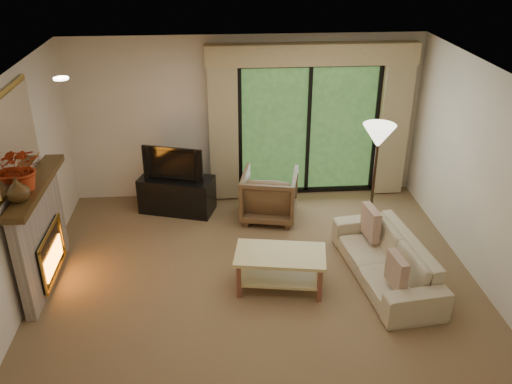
{
  "coord_description": "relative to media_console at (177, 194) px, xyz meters",
  "views": [
    {
      "loc": [
        -0.45,
        -5.63,
        4.07
      ],
      "look_at": [
        0.0,
        0.3,
        1.1
      ],
      "focal_mm": 38.0,
      "sensor_mm": 36.0,
      "label": 1
    }
  ],
  "objects": [
    {
      "name": "wall_back",
      "position": [
        1.1,
        0.55,
        1.02
      ],
      "size": [
        5.0,
        0.0,
        5.0
      ],
      "primitive_type": "plane",
      "rotation": [
        1.57,
        0.0,
        0.0
      ],
      "color": "beige",
      "rests_on": "ground"
    },
    {
      "name": "floor_lamp",
      "position": [
        2.81,
        -0.9,
        0.55
      ],
      "size": [
        0.51,
        0.51,
        1.66
      ],
      "primitive_type": null,
      "rotation": [
        0.0,
        0.0,
        0.16
      ],
      "color": "#EFE9C5",
      "rests_on": "floor"
    },
    {
      "name": "wall_left",
      "position": [
        -1.65,
        -1.95,
        1.02
      ],
      "size": [
        0.0,
        5.0,
        5.0
      ],
      "primitive_type": "plane",
      "rotation": [
        1.57,
        0.0,
        1.57
      ],
      "color": "beige",
      "rests_on": "ground"
    },
    {
      "name": "branches",
      "position": [
        -1.51,
        -1.93,
        1.36
      ],
      "size": [
        0.49,
        0.43,
        0.54
      ],
      "primitive_type": "imported",
      "rotation": [
        0.0,
        0.0,
        0.02
      ],
      "color": "#A73013",
      "rests_on": "fireplace"
    },
    {
      "name": "floor",
      "position": [
        1.1,
        -1.95,
        -0.28
      ],
      "size": [
        5.5,
        5.5,
        0.0
      ],
      "primitive_type": "plane",
      "color": "brown",
      "rests_on": "ground"
    },
    {
      "name": "pillow_near",
      "position": [
        2.65,
        -2.59,
        0.21
      ],
      "size": [
        0.15,
        0.41,
        0.4
      ],
      "primitive_type": "cube",
      "rotation": [
        0.0,
        0.0,
        0.12
      ],
      "color": "brown",
      "rests_on": "sofa"
    },
    {
      "name": "sliding_door",
      "position": [
        2.1,
        0.5,
        0.82
      ],
      "size": [
        2.26,
        0.1,
        2.16
      ],
      "primitive_type": null,
      "color": "black",
      "rests_on": "floor"
    },
    {
      "name": "wall_front",
      "position": [
        1.1,
        -4.45,
        1.02
      ],
      "size": [
        5.0,
        0.0,
        5.0
      ],
      "primitive_type": "plane",
      "rotation": [
        -1.57,
        0.0,
        0.0
      ],
      "color": "beige",
      "rests_on": "ground"
    },
    {
      "name": "curtain_right",
      "position": [
        3.45,
        0.39,
        0.92
      ],
      "size": [
        0.45,
        0.18,
        2.35
      ],
      "primitive_type": "cube",
      "color": "tan",
      "rests_on": "floor"
    },
    {
      "name": "coffee_table",
      "position": [
        1.36,
        -2.11,
        -0.03
      ],
      "size": [
        1.17,
        0.77,
        0.49
      ],
      "primitive_type": null,
      "rotation": [
        0.0,
        0.0,
        -0.16
      ],
      "color": "#CEBB77",
      "rests_on": "floor"
    },
    {
      "name": "fireplace",
      "position": [
        -1.53,
        -1.75,
        0.41
      ],
      "size": [
        0.24,
        1.7,
        1.37
      ],
      "primitive_type": null,
      "color": "gray",
      "rests_on": "floor"
    },
    {
      "name": "vase",
      "position": [
        -1.51,
        -2.2,
        1.23
      ],
      "size": [
        0.26,
        0.26,
        0.27
      ],
      "primitive_type": "imported",
      "rotation": [
        0.0,
        0.0,
        0.02
      ],
      "color": "#412C14",
      "rests_on": "fireplace"
    },
    {
      "name": "wall_right",
      "position": [
        3.85,
        -1.95,
        1.02
      ],
      "size": [
        0.0,
        5.0,
        5.0
      ],
      "primitive_type": "plane",
      "rotation": [
        1.57,
        0.0,
        -1.57
      ],
      "color": "beige",
      "rests_on": "ground"
    },
    {
      "name": "pillow_far",
      "position": [
        2.65,
        -1.46,
        0.22
      ],
      "size": [
        0.16,
        0.43,
        0.42
      ],
      "primitive_type": "cube",
      "rotation": [
        0.0,
        0.0,
        0.12
      ],
      "color": "brown",
      "rests_on": "sofa"
    },
    {
      "name": "armchair",
      "position": [
        1.41,
        -0.33,
        0.1
      ],
      "size": [
        0.96,
        0.98,
        0.75
      ],
      "primitive_type": "imported",
      "rotation": [
        0.0,
        0.0,
        2.94
      ],
      "color": "brown",
      "rests_on": "floor"
    },
    {
      "name": "mirror",
      "position": [
        -1.61,
        -1.75,
        1.67
      ],
      "size": [
        0.07,
        1.45,
        1.02
      ],
      "primitive_type": null,
      "color": "gold",
      "rests_on": "wall_left"
    },
    {
      "name": "media_console",
      "position": [
        0.0,
        0.0,
        0.0
      ],
      "size": [
        1.22,
        0.81,
        0.56
      ],
      "primitive_type": "cube",
      "rotation": [
        0.0,
        0.0,
        -0.29
      ],
      "color": "black",
      "rests_on": "floor"
    },
    {
      "name": "ceiling",
      "position": [
        1.1,
        -1.95,
        2.32
      ],
      "size": [
        5.5,
        5.5,
        0.0
      ],
      "primitive_type": "plane",
      "rotation": [
        3.14,
        0.0,
        0.0
      ],
      "color": "white",
      "rests_on": "ground"
    },
    {
      "name": "tv",
      "position": [
        0.0,
        0.0,
        0.55
      ],
      "size": [
        0.93,
        0.39,
        0.54
      ],
      "primitive_type": "imported",
      "rotation": [
        0.0,
        0.0,
        -0.29
      ],
      "color": "black",
      "rests_on": "media_console"
    },
    {
      "name": "curtain_left",
      "position": [
        0.75,
        0.39,
        0.92
      ],
      "size": [
        0.45,
        0.18,
        2.35
      ],
      "primitive_type": "cube",
      "color": "tan",
      "rests_on": "floor"
    },
    {
      "name": "cornice",
      "position": [
        2.1,
        0.41,
        2.04
      ],
      "size": [
        3.2,
        0.24,
        0.32
      ],
      "primitive_type": "cube",
      "color": "tan",
      "rests_on": "wall_back"
    },
    {
      "name": "sofa",
      "position": [
        2.71,
        -2.03,
        0.01
      ],
      "size": [
        0.99,
        2.03,
        0.57
      ],
      "primitive_type": "imported",
      "rotation": [
        0.0,
        0.0,
        -1.45
      ],
      "color": "tan",
      "rests_on": "floor"
    }
  ]
}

